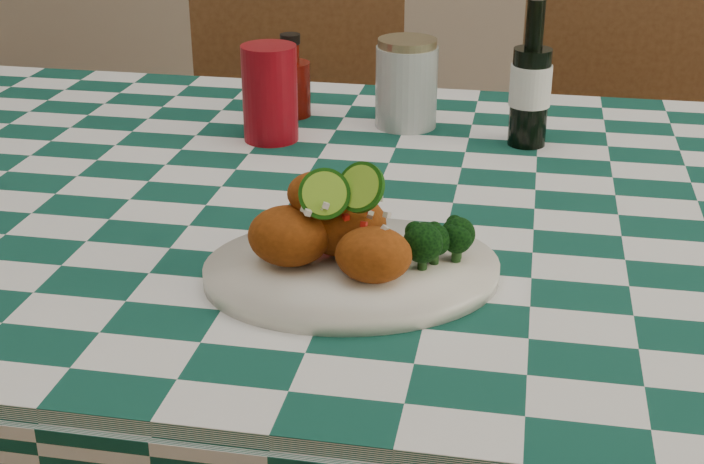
% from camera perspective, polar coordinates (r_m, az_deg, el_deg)
% --- Properties ---
extents(dining_table, '(1.66, 1.06, 0.79)m').
position_cam_1_polar(dining_table, '(1.46, 1.13, -12.38)').
color(dining_table, '#104638').
rests_on(dining_table, ground).
extents(plate, '(0.37, 0.33, 0.02)m').
position_cam_1_polar(plate, '(1.05, -0.00, -2.28)').
color(plate, white).
rests_on(plate, dining_table).
extents(fried_chicken_pile, '(0.17, 0.12, 0.11)m').
position_cam_1_polar(fried_chicken_pile, '(1.03, -0.25, 0.84)').
color(fried_chicken_pile, '#8C3B0D').
rests_on(fried_chicken_pile, plate).
extents(broccoli_side, '(0.07, 0.07, 0.05)m').
position_cam_1_polar(broccoli_side, '(1.04, 4.94, -0.68)').
color(broccoli_side, black).
rests_on(broccoli_side, plate).
extents(red_tumbler, '(0.10, 0.10, 0.14)m').
position_cam_1_polar(red_tumbler, '(1.46, -4.80, 8.05)').
color(red_tumbler, maroon).
rests_on(red_tumbler, dining_table).
extents(ketchup_bottle, '(0.07, 0.07, 0.13)m').
position_cam_1_polar(ketchup_bottle, '(1.58, -3.57, 9.09)').
color(ketchup_bottle, '#610B04').
rests_on(ketchup_bottle, dining_table).
extents(mason_jar, '(0.10, 0.10, 0.14)m').
position_cam_1_polar(mason_jar, '(1.53, 3.19, 8.65)').
color(mason_jar, '#B2BCBA').
rests_on(mason_jar, dining_table).
extents(beer_bottle, '(0.07, 0.07, 0.21)m').
position_cam_1_polar(beer_bottle, '(1.45, 10.39, 9.04)').
color(beer_bottle, black).
rests_on(beer_bottle, dining_table).
extents(wooden_chair_left, '(0.58, 0.60, 1.01)m').
position_cam_1_polar(wooden_chair_left, '(2.06, -2.57, 2.62)').
color(wooden_chair_left, '#472814').
rests_on(wooden_chair_left, ground).
extents(wooden_chair_right, '(0.44, 0.46, 0.92)m').
position_cam_1_polar(wooden_chair_right, '(2.08, 15.23, 0.67)').
color(wooden_chair_right, '#472814').
rests_on(wooden_chair_right, ground).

